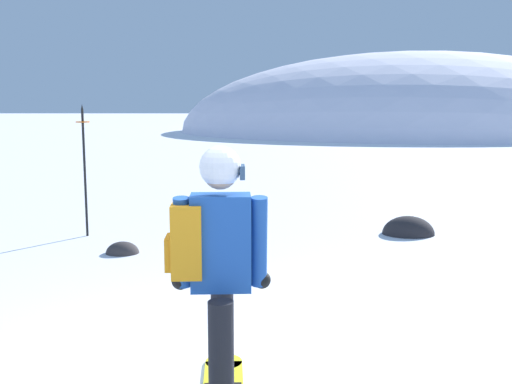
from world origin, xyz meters
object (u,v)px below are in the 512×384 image
rock_dark (408,234)px  rock_small (123,253)px  snowboarder_main (216,277)px  piste_marker_near (84,162)px

rock_dark → rock_small: 4.28m
snowboarder_main → rock_small: size_ratio=4.15×
rock_small → piste_marker_near: bearing=127.0°
piste_marker_near → rock_dark: size_ratio=2.49×
snowboarder_main → rock_small: snowboarder_main is taller
snowboarder_main → piste_marker_near: bearing=114.8°
rock_dark → rock_small: bearing=-162.9°
snowboarder_main → rock_small: bearing=111.3°
piste_marker_near → rock_small: size_ratio=4.46×
snowboarder_main → rock_dark: 6.03m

